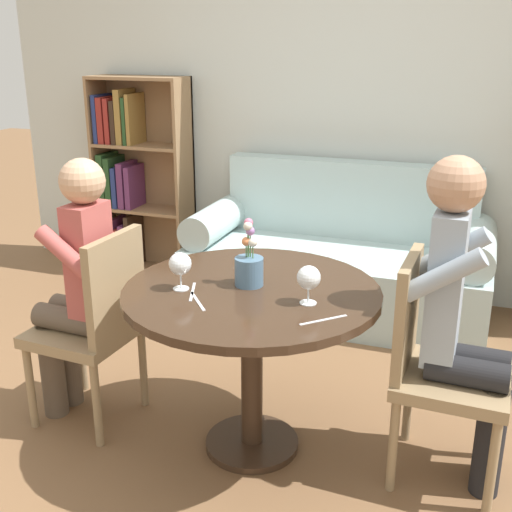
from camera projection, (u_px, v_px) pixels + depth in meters
name	position (u px, v px, depth m)	size (l,w,h in m)	color
ground_plane	(252.00, 445.00, 2.77)	(16.00, 16.00, 0.00)	brown
back_wall	(360.00, 91.00, 4.11)	(5.20, 0.05, 2.70)	silver
round_table	(252.00, 318.00, 2.58)	(1.03, 1.03, 0.73)	#382619
couch	(338.00, 264.00, 4.07)	(1.85, 0.80, 0.92)	#A8C1C1
bookshelf_left	(134.00, 177.00, 4.70)	(0.70, 0.28, 1.42)	#93704C
chair_left	(97.00, 321.00, 2.81)	(0.44, 0.44, 0.90)	#937A56
chair_right	(434.00, 361.00, 2.47)	(0.43, 0.43, 0.90)	#937A56
person_left	(77.00, 287.00, 2.80)	(0.43, 0.36, 1.21)	brown
person_right	(463.00, 319.00, 2.37)	(0.42, 0.35, 1.29)	black
wine_glass_left	(180.00, 265.00, 2.50)	(0.09, 0.09, 0.15)	white
wine_glass_right	(309.00, 278.00, 2.36)	(0.09, 0.09, 0.15)	white
flower_vase	(249.00, 266.00, 2.55)	(0.11, 0.11, 0.27)	slate
knife_left_setting	(198.00, 301.00, 2.41)	(0.13, 0.15, 0.00)	silver
fork_left_setting	(193.00, 292.00, 2.50)	(0.08, 0.18, 0.00)	silver
knife_right_setting	(323.00, 320.00, 2.25)	(0.14, 0.14, 0.00)	silver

